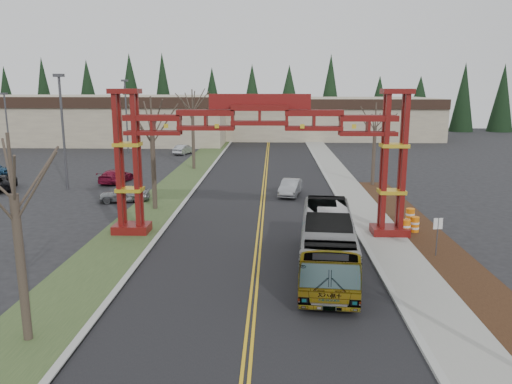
{
  "coord_description": "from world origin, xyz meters",
  "views": [
    {
      "loc": [
        0.84,
        -11.76,
        9.03
      ],
      "look_at": [
        -0.12,
        15.21,
        3.3
      ],
      "focal_mm": 35.0,
      "sensor_mm": 36.0,
      "label": 1
    }
  ],
  "objects_px": {
    "light_pole_far": "(126,111)",
    "barrel_mid": "(414,225)",
    "silver_sedan": "(290,187)",
    "parked_car_near_c": "(1,182)",
    "bare_tree_median_near": "(14,195)",
    "bare_tree_median_mid": "(152,129)",
    "bare_tree_right_far": "(375,127)",
    "retail_building_east": "(324,117)",
    "light_pole_near": "(63,124)",
    "parked_car_near_a": "(125,193)",
    "parked_car_far_a": "(184,149)",
    "street_sign": "(438,229)",
    "barrel_south": "(405,229)",
    "parked_car_mid_a": "(116,176)",
    "transit_bus": "(327,242)",
    "barrel_north": "(410,216)",
    "light_pole_mid": "(7,125)",
    "bare_tree_median_far": "(192,111)",
    "retail_building_west": "(91,118)",
    "gateway_arch": "(260,138)"
  },
  "relations": [
    {
      "from": "silver_sedan",
      "to": "street_sign",
      "type": "distance_m",
      "value": 17.11
    },
    {
      "from": "bare_tree_median_far",
      "to": "barrel_south",
      "type": "bearing_deg",
      "value": -55.84
    },
    {
      "from": "bare_tree_median_mid",
      "to": "bare_tree_right_far",
      "type": "xyz_separation_m",
      "value": [
        18.0,
        9.61,
        -0.53
      ]
    },
    {
      "from": "parked_car_mid_a",
      "to": "transit_bus",
      "type": "bearing_deg",
      "value": 139.61
    },
    {
      "from": "bare_tree_median_far",
      "to": "retail_building_east",
      "type": "bearing_deg",
      "value": 64.21
    },
    {
      "from": "retail_building_east",
      "to": "barrel_mid",
      "type": "height_order",
      "value": "retail_building_east"
    },
    {
      "from": "barrel_mid",
      "to": "barrel_north",
      "type": "xyz_separation_m",
      "value": [
        0.29,
        2.12,
        0.0
      ]
    },
    {
      "from": "retail_building_west",
      "to": "transit_bus",
      "type": "xyz_separation_m",
      "value": [
        33.52,
        -60.04,
        -2.29
      ]
    },
    {
      "from": "light_pole_mid",
      "to": "street_sign",
      "type": "distance_m",
      "value": 48.59
    },
    {
      "from": "bare_tree_median_far",
      "to": "light_pole_near",
      "type": "bearing_deg",
      "value": -130.45
    },
    {
      "from": "street_sign",
      "to": "bare_tree_median_mid",
      "type": "bearing_deg",
      "value": 149.97
    },
    {
      "from": "parked_car_far_a",
      "to": "parked_car_near_a",
      "type": "bearing_deg",
      "value": 107.55
    },
    {
      "from": "bare_tree_median_mid",
      "to": "light_pole_near",
      "type": "bearing_deg",
      "value": 143.2
    },
    {
      "from": "bare_tree_right_far",
      "to": "light_pole_near",
      "type": "bearing_deg",
      "value": -175.0
    },
    {
      "from": "light_pole_far",
      "to": "barrel_mid",
      "type": "height_order",
      "value": "light_pole_far"
    },
    {
      "from": "transit_bus",
      "to": "retail_building_east",
      "type": "bearing_deg",
      "value": 89.4
    },
    {
      "from": "bare_tree_median_mid",
      "to": "light_pole_far",
      "type": "bearing_deg",
      "value": 109.46
    },
    {
      "from": "silver_sedan",
      "to": "barrel_mid",
      "type": "distance_m",
      "value": 13.19
    },
    {
      "from": "retail_building_east",
      "to": "light_pole_near",
      "type": "xyz_separation_m",
      "value": [
        -27.62,
        -48.53,
        2.32
      ]
    },
    {
      "from": "silver_sedan",
      "to": "barrel_mid",
      "type": "height_order",
      "value": "silver_sedan"
    },
    {
      "from": "parked_car_far_a",
      "to": "light_pole_near",
      "type": "bearing_deg",
      "value": 91.98
    },
    {
      "from": "parked_car_mid_a",
      "to": "street_sign",
      "type": "distance_m",
      "value": 31.42
    },
    {
      "from": "silver_sedan",
      "to": "light_pole_near",
      "type": "distance_m",
      "value": 20.64
    },
    {
      "from": "retail_building_east",
      "to": "light_pole_mid",
      "type": "relative_size",
      "value": 4.55
    },
    {
      "from": "bare_tree_right_far",
      "to": "light_pole_far",
      "type": "bearing_deg",
      "value": 143.13
    },
    {
      "from": "bare_tree_median_near",
      "to": "bare_tree_right_far",
      "type": "height_order",
      "value": "bare_tree_right_far"
    },
    {
      "from": "bare_tree_median_near",
      "to": "street_sign",
      "type": "bearing_deg",
      "value": 28.52
    },
    {
      "from": "parked_car_near_a",
      "to": "barrel_mid",
      "type": "bearing_deg",
      "value": 59.66
    },
    {
      "from": "light_pole_far",
      "to": "bare_tree_median_near",
      "type": "bearing_deg",
      "value": -77.75
    },
    {
      "from": "parked_car_near_a",
      "to": "barrel_south",
      "type": "bearing_deg",
      "value": 56.98
    },
    {
      "from": "silver_sedan",
      "to": "street_sign",
      "type": "relative_size",
      "value": 1.87
    },
    {
      "from": "parked_car_near_a",
      "to": "light_pole_mid",
      "type": "distance_m",
      "value": 24.95
    },
    {
      "from": "parked_car_far_a",
      "to": "street_sign",
      "type": "distance_m",
      "value": 46.03
    },
    {
      "from": "light_pole_far",
      "to": "barrel_mid",
      "type": "bearing_deg",
      "value": -52.19
    },
    {
      "from": "bare_tree_median_far",
      "to": "barrel_south",
      "type": "distance_m",
      "value": 30.68
    },
    {
      "from": "parked_car_far_a",
      "to": "barrel_north",
      "type": "distance_m",
      "value": 40.41
    },
    {
      "from": "silver_sedan",
      "to": "parked_car_near_c",
      "type": "xyz_separation_m",
      "value": [
        -25.7,
        1.45,
        -0.01
      ]
    },
    {
      "from": "bare_tree_median_far",
      "to": "barrel_south",
      "type": "xyz_separation_m",
      "value": [
        16.91,
        -24.92,
        -5.84
      ]
    },
    {
      "from": "transit_bus",
      "to": "parked_car_far_a",
      "type": "height_order",
      "value": "transit_bus"
    },
    {
      "from": "parked_car_far_a",
      "to": "light_pole_near",
      "type": "height_order",
      "value": "light_pole_near"
    },
    {
      "from": "light_pole_mid",
      "to": "parked_car_near_a",
      "type": "bearing_deg",
      "value": -42.87
    },
    {
      "from": "retail_building_east",
      "to": "bare_tree_median_near",
      "type": "xyz_separation_m",
      "value": [
        -18.0,
        -75.46,
        1.89
      ]
    },
    {
      "from": "gateway_arch",
      "to": "light_pole_near",
      "type": "bearing_deg",
      "value": 142.7
    },
    {
      "from": "parked_car_near_c",
      "to": "light_pole_mid",
      "type": "height_order",
      "value": "light_pole_mid"
    },
    {
      "from": "parked_car_far_a",
      "to": "bare_tree_median_mid",
      "type": "xyz_separation_m",
      "value": [
        3.32,
        -30.82,
        5.32
      ]
    },
    {
      "from": "parked_car_mid_a",
      "to": "light_pole_near",
      "type": "distance_m",
      "value": 6.97
    },
    {
      "from": "parked_car_mid_a",
      "to": "barrel_south",
      "type": "xyz_separation_m",
      "value": [
        23.1,
        -16.79,
        -0.1
      ]
    },
    {
      "from": "barrel_south",
      "to": "bare_tree_right_far",
      "type": "bearing_deg",
      "value": 86.13
    },
    {
      "from": "parked_car_near_c",
      "to": "barrel_south",
      "type": "distance_m",
      "value": 34.91
    },
    {
      "from": "gateway_arch",
      "to": "bare_tree_median_near",
      "type": "height_order",
      "value": "gateway_arch"
    }
  ]
}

